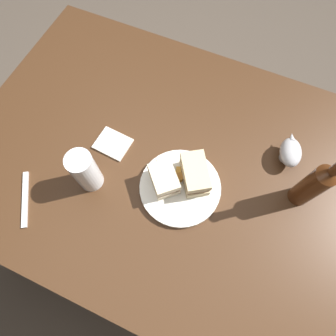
{
  "coord_description": "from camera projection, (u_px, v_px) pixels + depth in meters",
  "views": [
    {
      "loc": [
        -0.2,
        0.35,
        1.58
      ],
      "look_at": [
        -0.06,
        0.04,
        0.75
      ],
      "focal_mm": 30.52,
      "sensor_mm": 36.0,
      "label": 1
    }
  ],
  "objects": [
    {
      "name": "cider_bottle",
      "position": [
        314.0,
        184.0,
        0.78
      ],
      "size": [
        0.06,
        0.06,
        0.28
      ],
      "color": "#47230F",
      "rests_on": "dining_table"
    },
    {
      "name": "plate",
      "position": [
        180.0,
        187.0,
        0.89
      ],
      "size": [
        0.25,
        0.25,
        0.02
      ],
      "primitive_type": "cylinder",
      "color": "silver",
      "rests_on": "dining_table"
    },
    {
      "name": "potato_wedge_back",
      "position": [
        177.0,
        176.0,
        0.88
      ],
      "size": [
        0.04,
        0.02,
        0.02
      ],
      "primitive_type": "cube",
      "rotation": [
        0.0,
        0.0,
        6.28
      ],
      "color": "#B77F33",
      "rests_on": "plate"
    },
    {
      "name": "pint_glass",
      "position": [
        86.0,
        172.0,
        0.84
      ],
      "size": [
        0.08,
        0.08,
        0.16
      ],
      "color": "white",
      "rests_on": "dining_table"
    },
    {
      "name": "sandwich_half_right",
      "position": [
        164.0,
        179.0,
        0.86
      ],
      "size": [
        0.12,
        0.12,
        0.06
      ],
      "color": "beige",
      "rests_on": "plate"
    },
    {
      "name": "potato_wedge_middle",
      "position": [
        190.0,
        171.0,
        0.89
      ],
      "size": [
        0.03,
        0.06,
        0.01
      ],
      "primitive_type": "cube",
      "rotation": [
        0.0,
        0.0,
        1.41
      ],
      "color": "gold",
      "rests_on": "plate"
    },
    {
      "name": "potato_wedge_right_edge",
      "position": [
        178.0,
        175.0,
        0.88
      ],
      "size": [
        0.03,
        0.05,
        0.02
      ],
      "primitive_type": "cube",
      "rotation": [
        0.0,
        0.0,
        5.04
      ],
      "color": "gold",
      "rests_on": "plate"
    },
    {
      "name": "potato_wedge_left_edge",
      "position": [
        193.0,
        168.0,
        0.9
      ],
      "size": [
        0.05,
        0.04,
        0.01
      ],
      "primitive_type": "cube",
      "rotation": [
        0.0,
        0.0,
        5.58
      ],
      "color": "#B77F33",
      "rests_on": "plate"
    },
    {
      "name": "potato_wedge_stray",
      "position": [
        160.0,
        168.0,
        0.89
      ],
      "size": [
        0.05,
        0.03,
        0.02
      ],
      "primitive_type": "cube",
      "rotation": [
        0.0,
        0.0,
        2.83
      ],
      "color": "#AD702D",
      "rests_on": "plate"
    },
    {
      "name": "napkin",
      "position": [
        113.0,
        144.0,
        0.95
      ],
      "size": [
        0.12,
        0.1,
        0.01
      ],
      "primitive_type": "cube",
      "rotation": [
        0.0,
        0.0,
        -0.07
      ],
      "color": "silver",
      "rests_on": "dining_table"
    },
    {
      "name": "dining_table",
      "position": [
        160.0,
        190.0,
        1.28
      ],
      "size": [
        1.28,
        0.98,
        0.72
      ],
      "primitive_type": "cube",
      "color": "#422816",
      "rests_on": "ground"
    },
    {
      "name": "potato_wedge_front",
      "position": [
        182.0,
        176.0,
        0.88
      ],
      "size": [
        0.04,
        0.04,
        0.02
      ],
      "primitive_type": "cube",
      "rotation": [
        0.0,
        0.0,
        0.68
      ],
      "color": "#AD702D",
      "rests_on": "plate"
    },
    {
      "name": "sandwich_half_left",
      "position": [
        195.0,
        174.0,
        0.86
      ],
      "size": [
        0.13,
        0.14,
        0.07
      ],
      "color": "beige",
      "rests_on": "plate"
    },
    {
      "name": "ground_plane",
      "position": [
        161.0,
        210.0,
        1.61
      ],
      "size": [
        6.0,
        6.0,
        0.0
      ],
      "primitive_type": "plane",
      "color": "#4C4238"
    },
    {
      "name": "gravy_boat",
      "position": [
        290.0,
        152.0,
        0.9
      ],
      "size": [
        0.09,
        0.12,
        0.07
      ],
      "color": "#B7B7BC",
      "rests_on": "dining_table"
    },
    {
      "name": "fork",
      "position": [
        25.0,
        199.0,
        0.88
      ],
      "size": [
        0.11,
        0.16,
        0.01
      ],
      "primitive_type": "cube",
      "rotation": [
        0.0,
        0.0,
        2.15
      ],
      "color": "silver",
      "rests_on": "dining_table"
    }
  ]
}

